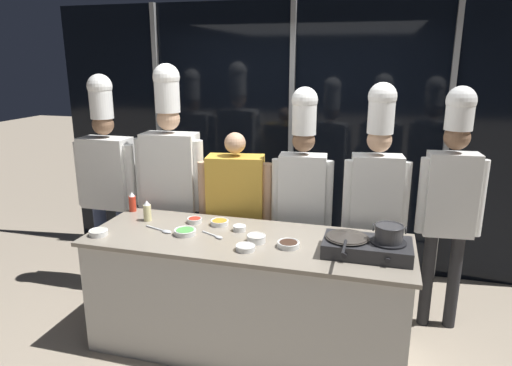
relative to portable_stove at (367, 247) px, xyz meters
The scene contains 24 objects.
ground_plane 1.27m from the portable_stove, behind, with size 24.00×24.00×0.00m, color gray.
window_wall_back 1.94m from the portable_stove, 116.58° to the left, with size 5.23×0.09×2.70m.
demo_counter 0.98m from the portable_stove, behind, with size 2.35×0.82×0.89m.
portable_stove is the anchor object (origin of this frame).
frying_pan 0.15m from the portable_stove, behind, with size 0.29×0.50×0.04m.
stock_pot 0.18m from the portable_stove, ahead, with size 0.21×0.18×0.11m.
squeeze_bottle_oil 1.73m from the portable_stove, behind, with size 0.06×0.06×0.17m.
squeeze_bottle_chili 2.00m from the portable_stove, 168.91° to the left, with size 0.06×0.06×0.17m.
prep_bowl_chili_flakes 1.37m from the portable_stove, 168.99° to the left, with size 0.12×0.12×0.04m.
prep_bowl_scallions 1.31m from the portable_stove, behind, with size 0.16×0.16×0.04m.
prep_bowl_rice 0.96m from the portable_stove, 168.70° to the left, with size 0.10×0.10×0.04m.
prep_bowl_soy_glaze 0.53m from the portable_stove, behind, with size 0.16×0.16×0.04m.
prep_bowl_noodles 1.93m from the portable_stove, behind, with size 0.14×0.14×0.04m.
prep_bowl_chicken 0.76m from the portable_stove, behind, with size 0.14×0.14×0.05m.
prep_bowl_carrots 1.16m from the portable_stove, 166.75° to the left, with size 0.14×0.14×0.04m.
prep_bowl_onion 0.81m from the portable_stove, 169.40° to the right, with size 0.13×0.13×0.04m.
serving_spoon_slotted 1.07m from the portable_stove, behind, with size 0.20×0.12×0.02m.
serving_spoon_solid 1.49m from the portable_stove, behind, with size 0.26×0.12×0.02m.
chef_head 2.47m from the portable_stove, 164.34° to the left, with size 0.61×0.24×2.02m.
chef_sous 1.88m from the portable_stove, 158.43° to the left, with size 0.63×0.28×2.11m.
person_guest 1.31m from the portable_stove, 149.55° to the left, with size 0.62×0.32×1.56m.
chef_line 0.91m from the portable_stove, 128.73° to the left, with size 0.50×0.23×1.93m.
chef_pastry 0.71m from the portable_stove, 87.58° to the left, with size 0.51×0.25×1.98m.
chef_apprentice 0.98m from the portable_stove, 52.02° to the left, with size 0.49×0.23×1.96m.
Camera 1 is at (0.89, -2.95, 2.15)m, focal length 32.00 mm.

